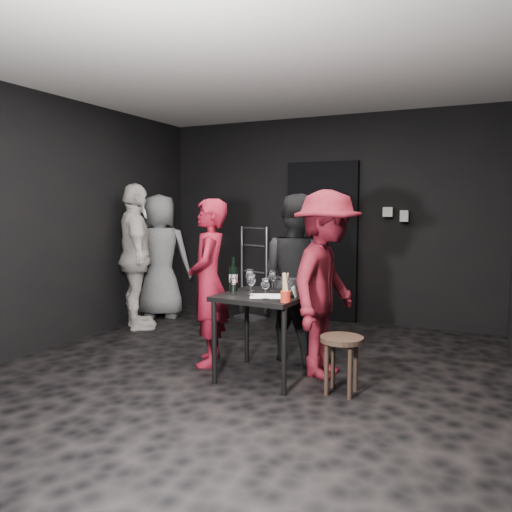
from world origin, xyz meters
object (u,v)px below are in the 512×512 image
at_px(stool, 342,348).
at_px(bystander_grey, 161,249).
at_px(hand_truck, 253,301).
at_px(wine_bottle, 233,278).
at_px(bystander_cream, 136,242).
at_px(tasting_table, 264,305).
at_px(breadstick_cup, 285,288).
at_px(man_maroon, 327,274).
at_px(server_red, 209,277).
at_px(woman_black, 297,270).

distance_m(stool, bystander_grey, 3.53).
distance_m(hand_truck, wine_bottle, 2.38).
bearing_deg(bystander_cream, hand_truck, -85.65).
bearing_deg(wine_bottle, stool, -6.18).
xyz_separation_m(tasting_table, bystander_grey, (-2.28, 1.67, 0.29)).
bearing_deg(stool, breadstick_cup, -158.11).
distance_m(bystander_cream, bystander_grey, 0.71).
relative_size(hand_truck, bystander_grey, 0.66).
xyz_separation_m(man_maroon, wine_bottle, (-0.79, -0.27, -0.05)).
relative_size(server_red, wine_bottle, 5.37).
xyz_separation_m(bystander_cream, breadstick_cup, (2.46, -1.24, -0.21)).
relative_size(stool, bystander_cream, 0.22).
xyz_separation_m(woman_black, man_maroon, (0.40, -0.34, 0.03)).
xyz_separation_m(server_red, bystander_grey, (-1.63, 1.52, 0.10)).
distance_m(hand_truck, tasting_table, 2.47).
xyz_separation_m(hand_truck, stool, (1.85, -2.26, 0.15)).
bearing_deg(man_maroon, tasting_table, 124.78).
xyz_separation_m(hand_truck, bystander_grey, (-1.16, -0.50, 0.72)).
bearing_deg(tasting_table, man_maroon, 30.91).
height_order(tasting_table, man_maroon, man_maroon).
relative_size(tasting_table, man_maroon, 0.41).
distance_m(hand_truck, bystander_grey, 1.45).
distance_m(server_red, man_maroon, 1.14).
distance_m(bystander_grey, breadstick_cup, 3.22).
height_order(tasting_table, bystander_cream, bystander_cream).
xyz_separation_m(man_maroon, bystander_cream, (-2.64, 0.69, 0.16)).
distance_m(woman_black, bystander_cream, 2.27).
xyz_separation_m(woman_black, bystander_cream, (-2.24, 0.35, 0.18)).
height_order(man_maroon, bystander_cream, bystander_cream).
xyz_separation_m(man_maroon, bystander_grey, (-2.76, 1.38, 0.03)).
relative_size(woman_black, breadstick_cup, 7.07).
xyz_separation_m(hand_truck, server_red, (0.47, -2.02, 0.62)).
height_order(tasting_table, breadstick_cup, breadstick_cup).
relative_size(hand_truck, stool, 2.65).
bearing_deg(woman_black, wine_bottle, 77.47).
xyz_separation_m(stool, bystander_cream, (-2.88, 1.07, 0.70)).
bearing_deg(breadstick_cup, stool, 21.89).
relative_size(server_red, woman_black, 0.94).
bearing_deg(stool, bystander_cream, 159.57).
distance_m(man_maroon, wine_bottle, 0.84).
bearing_deg(bystander_grey, woman_black, 140.96).
height_order(stool, bystander_cream, bystander_cream).
xyz_separation_m(server_red, woman_black, (0.72, 0.48, 0.05)).
xyz_separation_m(stool, wine_bottle, (-1.04, 0.11, 0.49)).
distance_m(bystander_cream, wine_bottle, 2.09).
xyz_separation_m(tasting_table, stool, (0.73, -0.09, -0.28)).
bearing_deg(woman_black, bystander_cream, 11.27).
distance_m(bystander_cream, breadstick_cup, 2.76).
relative_size(man_maroon, breadstick_cup, 7.27).
bearing_deg(stool, man_maroon, 123.00).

